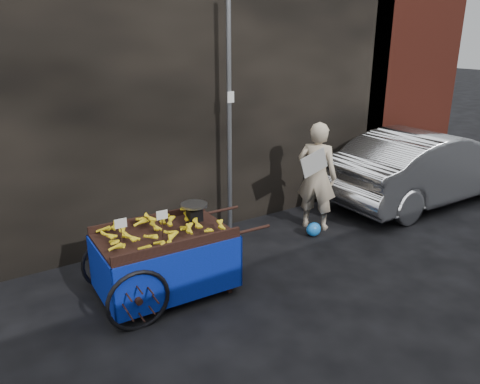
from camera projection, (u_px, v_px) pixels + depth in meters
ground at (258, 264)px, 7.22m from camera, size 80.00×80.00×0.00m
building_wall at (196, 83)px, 8.67m from camera, size 13.50×2.00×5.00m
street_pole at (229, 121)px, 7.75m from camera, size 0.12×0.10×4.00m
banana_cart at (160, 241)px, 6.15m from camera, size 2.42×1.24×1.29m
vendor at (317, 176)px, 8.30m from camera, size 0.96×0.85×1.95m
plastic_bag at (314, 229)px, 8.19m from camera, size 0.28×0.22×0.25m
parked_car at (427, 166)px, 9.72m from camera, size 4.61×1.67×1.51m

